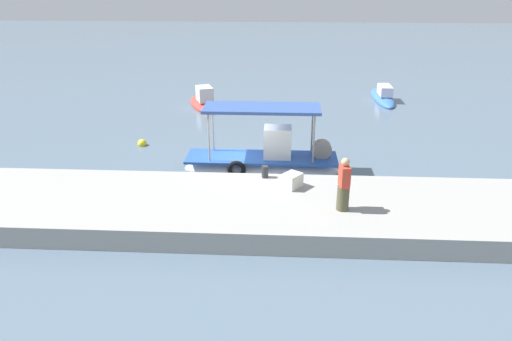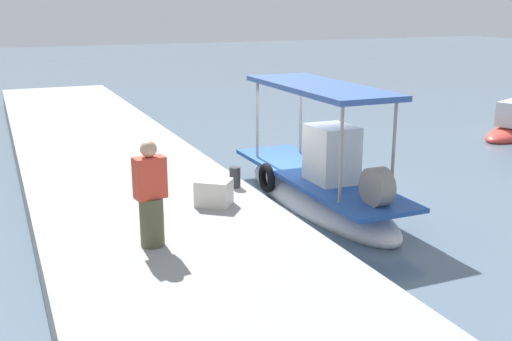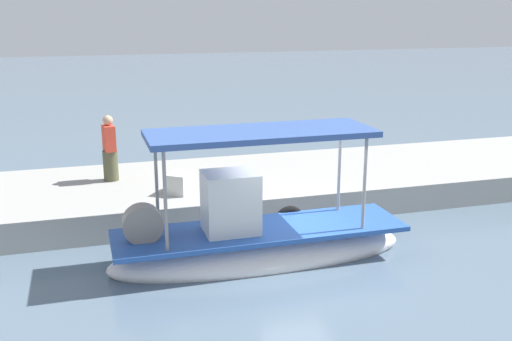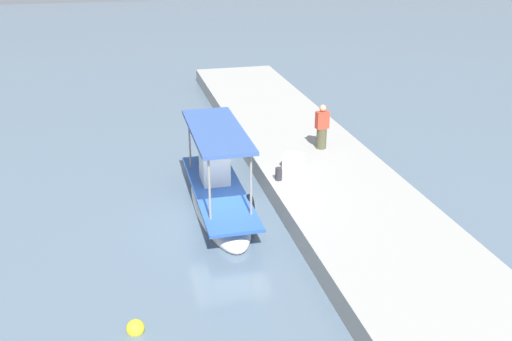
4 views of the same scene
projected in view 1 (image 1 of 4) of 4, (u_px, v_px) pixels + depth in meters
name	position (u px, v px, depth m)	size (l,w,h in m)	color
ground_plane	(245.00, 174.00, 20.46)	(120.00, 120.00, 0.00)	slate
dock_quay	(236.00, 209.00, 16.71)	(36.00, 4.60, 0.72)	#9E9E98
main_fishing_boat	(264.00, 162.00, 20.40)	(6.44, 1.79, 3.18)	white
fisherman_near_bollard	(344.00, 187.00, 15.60)	(0.45, 0.54, 1.77)	#4F4F35
mooring_bollard	(265.00, 172.00, 18.24)	(0.24, 0.24, 0.45)	#2D2D33
cargo_crate	(292.00, 181.00, 17.41)	(0.66, 0.53, 0.51)	beige
marker_buoy	(142.00, 144.00, 23.71)	(0.44, 0.44, 0.44)	yellow
moored_boat_near	(204.00, 103.00, 30.30)	(2.82, 4.36, 1.53)	#CE3D35
moored_boat_mid	(383.00, 97.00, 31.84)	(1.26, 5.07, 1.25)	#3C6EBE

